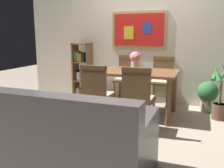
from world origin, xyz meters
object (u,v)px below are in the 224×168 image
Objects in this scene: leather_couch at (56,141)px; bookshelf at (82,73)px; dining_chair_near_left at (96,91)px; flower_vase at (135,60)px; dining_table at (132,76)px; potted_palm at (220,95)px; dining_chair_far_right at (162,77)px; potted_ivy at (208,94)px; dining_chair_far_left at (126,75)px; dining_chair_near_right at (138,94)px.

bookshelf is (-1.07, 2.61, 0.23)m from leather_couch.
flower_vase is at bearing 66.42° from dining_chair_near_left.
potted_palm reaches higher than dining_table.
leather_couch is (-0.55, -2.73, -0.23)m from dining_chair_far_right.
potted_ivy is 0.43m from potted_palm.
leather_couch is (0.15, -2.73, -0.23)m from dining_chair_far_left.
dining_chair_far_left is 1.00× the size of dining_chair_near_right.
leather_couch is at bearing -125.39° from potted_palm.
flower_vase is at bearing -62.63° from dining_chair_far_left.
dining_chair_near_left is 1.66× the size of potted_ivy.
dining_table is at bearing -115.94° from dining_chair_far_right.
dining_chair_far_left is at bearing 117.37° from flower_vase.
dining_chair_near_left is 1.00× the size of dining_chair_far_left.
leather_couch is 5.83× the size of flower_vase.
potted_ivy is at bearing 41.81° from dining_chair_near_left.
potted_ivy is at bearing 25.53° from flower_vase.
dining_chair_near_right is at bearing -71.75° from flower_vase.
leather_couch is at bearing -101.40° from dining_chair_far_right.
leather_couch is (-0.19, -1.98, -0.33)m from dining_table.
dining_chair_near_right is 2.95× the size of flower_vase.
potted_palm is at bearing -64.32° from potted_ivy.
dining_chair_far_left is at bearing 162.30° from potted_palm.
dining_chair_near_left is at bearing -112.38° from dining_table.
flower_vase reaches higher than potted_palm.
leather_couch is at bearing -96.24° from flower_vase.
dining_chair_far_left is 2.95× the size of flower_vase.
dining_table is 0.84m from dining_chair_far_right.
dining_chair_far_right is 0.87m from potted_ivy.
leather_couch is (-0.49, -1.21, -0.23)m from dining_chair_near_right.
dining_chair_near_right is (0.61, -0.01, 0.00)m from dining_chair_near_left.
dining_chair_near_right is at bearing -123.28° from potted_ivy.
flower_vase is at bearing -24.75° from bookshelf.
bookshelf is at bearing -175.87° from dining_chair_far_right.
dining_table is 2.66× the size of potted_ivy.
dining_chair_near_right reaches higher than leather_couch.
dining_chair_near_left is at bearing -138.19° from potted_ivy.
dining_chair_near_right is 0.93m from flower_vase.
dining_chair_near_right is at bearing -68.75° from dining_table.
flower_vase is (0.22, 2.02, 0.61)m from leather_couch.
dining_chair_near_left is at bearing -150.17° from potted_palm.
flower_vase is (-1.34, -0.17, 0.53)m from potted_palm.
potted_palm is at bearing 54.61° from leather_couch.
bookshelf is 1.25× the size of potted_palm.
dining_chair_far_right is at bearing 64.06° from dining_table.
dining_chair_near_left is 2.95× the size of flower_vase.
dining_table is 1.27× the size of bookshelf.
bookshelf reaches higher than potted_palm.
potted_palm reaches higher than potted_ivy.
potted_palm is (1.07, 0.98, -0.15)m from dining_chair_near_right.
dining_chair_near_left is at bearing -113.58° from flower_vase.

